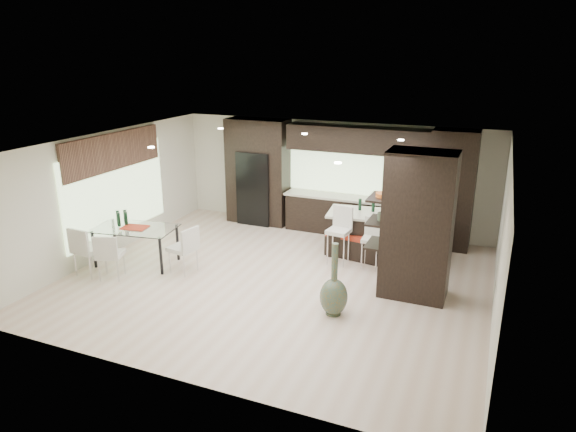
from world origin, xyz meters
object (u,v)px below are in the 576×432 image
at_px(floor_vase, 334,279).
at_px(chair_near, 111,257).
at_px(stool_mid, 371,248).
at_px(stool_right, 405,252).
at_px(stool_left, 338,241).
at_px(dining_table, 137,246).
at_px(chair_end, 183,251).
at_px(kitchen_island, 380,234).
at_px(chair_far, 89,252).
at_px(bench, 360,245).

distance_m(floor_vase, chair_near, 4.54).
distance_m(stool_mid, stool_right, 0.70).
height_order(floor_vase, chair_near, floor_vase).
relative_size(stool_mid, floor_vase, 0.66).
height_order(stool_left, stool_right, stool_left).
relative_size(floor_vase, dining_table, 0.78).
distance_m(floor_vase, chair_end, 3.41).
height_order(kitchen_island, stool_right, stool_right).
distance_m(chair_near, chair_end, 1.40).
bearing_deg(chair_far, bench, 34.32).
xyz_separation_m(stool_left, chair_far, (-4.46, -2.46, -0.02)).
height_order(stool_left, bench, stool_left).
bearing_deg(chair_end, bench, -45.71).
relative_size(stool_left, bench, 0.68).
xyz_separation_m(dining_table, chair_end, (1.16, 0.00, 0.05)).
xyz_separation_m(kitchen_island, stool_right, (0.70, -0.80, 0.00)).
distance_m(kitchen_island, chair_near, 5.66).
relative_size(floor_vase, chair_far, 1.38).
height_order(stool_right, dining_table, stool_right).
relative_size(bench, chair_near, 1.67).
bearing_deg(chair_end, stool_mid, -54.24).
bearing_deg(stool_left, chair_near, -141.26).
height_order(stool_mid, floor_vase, floor_vase).
relative_size(stool_mid, chair_far, 0.91).
bearing_deg(stool_right, kitchen_island, 132.81).
bearing_deg(kitchen_island, floor_vase, -99.10).
xyz_separation_m(bench, chair_end, (-3.12, -2.13, 0.17)).
height_order(chair_near, chair_end, chair_end).
xyz_separation_m(kitchen_island, chair_end, (-3.48, -2.46, -0.02)).
height_order(chair_far, chair_end, chair_far).
distance_m(kitchen_island, stool_left, 1.07).
bearing_deg(dining_table, chair_far, -132.05).
relative_size(kitchen_island, stool_right, 2.40).
bearing_deg(chair_near, chair_far, 161.60).
bearing_deg(chair_near, stool_right, 3.98).
relative_size(stool_left, stool_mid, 1.15).
xyz_separation_m(kitchen_island, stool_left, (-0.70, -0.81, 0.02)).
xyz_separation_m(stool_mid, chair_near, (-4.64, -2.47, 0.01)).
bearing_deg(kitchen_island, dining_table, -159.05).
height_order(bench, chair_near, chair_near).
distance_m(stool_mid, chair_far, 5.73).
height_order(stool_mid, chair_far, chair_far).
height_order(kitchen_island, floor_vase, floor_vase).
height_order(stool_right, chair_near, stool_right).
height_order(chair_near, chair_far, chair_far).
height_order(bench, floor_vase, floor_vase).
xyz_separation_m(stool_left, chair_near, (-3.94, -2.44, -0.06)).
relative_size(stool_right, chair_far, 1.00).
relative_size(stool_mid, chair_near, 0.99).
distance_m(stool_right, chair_near, 5.87).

